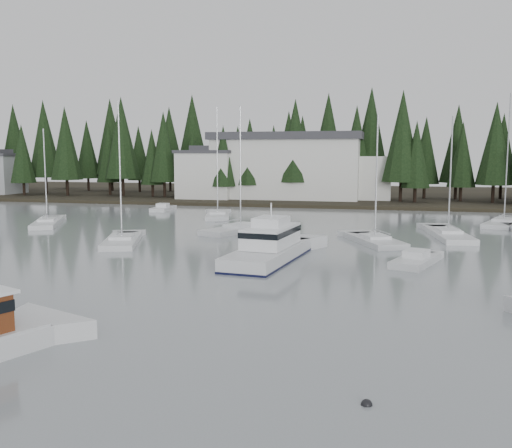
{
  "coord_description": "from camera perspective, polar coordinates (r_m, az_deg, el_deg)",
  "views": [
    {
      "loc": [
        12.1,
        -12.17,
        7.9
      ],
      "look_at": [
        1.97,
        30.42,
        2.5
      ],
      "focal_mm": 40.0,
      "sensor_mm": 36.0,
      "label": 1
    }
  ],
  "objects": [
    {
      "name": "sailboat_5",
      "position": [
        57.68,
        18.64,
        -1.16
      ],
      "size": [
        4.32,
        11.1,
        11.98
      ],
      "rotation": [
        0.0,
        0.0,
        1.71
      ],
      "color": "silver",
      "rests_on": "ground"
    },
    {
      "name": "runabout_1",
      "position": [
        42.78,
        15.71,
        -3.7
      ],
      "size": [
        4.05,
        6.39,
        1.42
      ],
      "rotation": [
        0.0,
        0.0,
        1.24
      ],
      "color": "silver",
      "rests_on": "ground"
    },
    {
      "name": "conifer_treeline",
      "position": [
        99.23,
        6.34,
        2.42
      ],
      "size": [
        200.0,
        22.0,
        20.0
      ],
      "primitive_type": null,
      "color": "black",
      "rests_on": "ground"
    },
    {
      "name": "house_west",
      "position": [
        96.07,
        -4.9,
        5.07
      ],
      "size": [
        9.54,
        7.42,
        8.75
      ],
      "color": "silver",
      "rests_on": "ground"
    },
    {
      "name": "sailboat_8",
      "position": [
        58.73,
        -1.55,
        -0.64
      ],
      "size": [
        6.52,
        10.49,
        13.2
      ],
      "rotation": [
        0.0,
        0.0,
        1.18
      ],
      "color": "silver",
      "rests_on": "ground"
    },
    {
      "name": "far_shore_land",
      "position": [
        110.13,
        7.05,
        2.86
      ],
      "size": [
        240.0,
        54.0,
        1.0
      ],
      "primitive_type": "cube",
      "color": "black",
      "rests_on": "ground"
    },
    {
      "name": "cabin_cruiser_center",
      "position": [
        42.57,
        1.34,
        -2.65
      ],
      "size": [
        4.9,
        11.87,
        4.95
      ],
      "rotation": [
        0.0,
        0.0,
        1.45
      ],
      "color": "silver",
      "rests_on": "ground"
    },
    {
      "name": "sailboat_1",
      "position": [
        51.91,
        -13.24,
        -1.83
      ],
      "size": [
        5.48,
        9.15,
        13.0
      ],
      "rotation": [
        0.0,
        0.0,
        1.91
      ],
      "color": "silver",
      "rests_on": "ground"
    },
    {
      "name": "sailboat_4",
      "position": [
        69.29,
        23.53,
        -0.03
      ],
      "size": [
        6.07,
        9.93,
        15.0
      ],
      "rotation": [
        0.0,
        0.0,
        1.2
      ],
      "color": "silver",
      "rests_on": "ground"
    },
    {
      "name": "sailboat_11",
      "position": [
        71.66,
        -3.85,
        0.75
      ],
      "size": [
        5.06,
        9.12,
        14.19
      ],
      "rotation": [
        0.0,
        0.0,
        1.85
      ],
      "color": "silver",
      "rests_on": "ground"
    },
    {
      "name": "sailboat_2",
      "position": [
        67.98,
        -20.12,
        -0.02
      ],
      "size": [
        6.32,
        9.7,
        11.2
      ],
      "rotation": [
        0.0,
        0.0,
        2.01
      ],
      "color": "silver",
      "rests_on": "ground"
    },
    {
      "name": "sailboat_3",
      "position": [
        51.75,
        11.79,
        -1.83
      ],
      "size": [
        5.94,
        8.5,
        11.79
      ],
      "rotation": [
        0.0,
        0.0,
        2.0
      ],
      "color": "silver",
      "rests_on": "ground"
    },
    {
      "name": "runabout_3",
      "position": [
        80.91,
        -9.3,
        1.43
      ],
      "size": [
        2.5,
        5.16,
        1.42
      ],
      "rotation": [
        0.0,
        0.0,
        1.63
      ],
      "color": "silver",
      "rests_on": "ground"
    },
    {
      "name": "harbor_inn",
      "position": [
        95.73,
        4.35,
        5.74
      ],
      "size": [
        29.5,
        11.5,
        10.9
      ],
      "color": "silver",
      "rests_on": "ground"
    },
    {
      "name": "mooring_buoy_dark",
      "position": [
        19.25,
        11.0,
        -17.33
      ],
      "size": [
        0.37,
        0.37,
        0.37
      ],
      "primitive_type": "sphere",
      "color": "black",
      "rests_on": "ground"
    }
  ]
}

